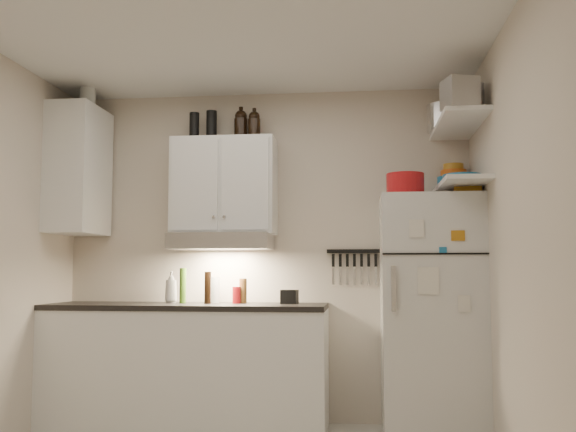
# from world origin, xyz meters

# --- Properties ---
(ceiling) EXTENTS (3.20, 3.00, 0.02)m
(ceiling) POSITION_xyz_m (0.00, 0.00, 2.61)
(ceiling) COLOR silver
(ceiling) RESTS_ON ground
(back_wall) EXTENTS (3.20, 0.02, 2.60)m
(back_wall) POSITION_xyz_m (0.00, 1.51, 1.30)
(back_wall) COLOR beige
(back_wall) RESTS_ON ground
(right_wall) EXTENTS (0.02, 3.00, 2.60)m
(right_wall) POSITION_xyz_m (1.61, 0.00, 1.30)
(right_wall) COLOR beige
(right_wall) RESTS_ON ground
(base_cabinet) EXTENTS (2.10, 0.60, 0.88)m
(base_cabinet) POSITION_xyz_m (-0.55, 1.20, 0.44)
(base_cabinet) COLOR white
(base_cabinet) RESTS_ON floor
(countertop) EXTENTS (2.10, 0.62, 0.04)m
(countertop) POSITION_xyz_m (-0.55, 1.20, 0.90)
(countertop) COLOR black
(countertop) RESTS_ON base_cabinet
(upper_cabinet) EXTENTS (0.80, 0.33, 0.75)m
(upper_cabinet) POSITION_xyz_m (-0.30, 1.33, 1.83)
(upper_cabinet) COLOR white
(upper_cabinet) RESTS_ON back_wall
(side_cabinet) EXTENTS (0.33, 0.55, 1.00)m
(side_cabinet) POSITION_xyz_m (-1.44, 1.20, 1.95)
(side_cabinet) COLOR white
(side_cabinet) RESTS_ON left_wall
(range_hood) EXTENTS (0.76, 0.46, 0.12)m
(range_hood) POSITION_xyz_m (-0.30, 1.27, 1.39)
(range_hood) COLOR silver
(range_hood) RESTS_ON back_wall
(fridge) EXTENTS (0.70, 0.68, 1.70)m
(fridge) POSITION_xyz_m (1.25, 1.16, 0.85)
(fridge) COLOR silver
(fridge) RESTS_ON floor
(shelf_hi) EXTENTS (0.30, 0.95, 0.03)m
(shelf_hi) POSITION_xyz_m (1.45, 1.02, 2.20)
(shelf_hi) COLOR white
(shelf_hi) RESTS_ON right_wall
(shelf_lo) EXTENTS (0.30, 0.95, 0.03)m
(shelf_lo) POSITION_xyz_m (1.45, 1.02, 1.76)
(shelf_lo) COLOR white
(shelf_lo) RESTS_ON right_wall
(knife_strip) EXTENTS (0.42, 0.02, 0.03)m
(knife_strip) POSITION_xyz_m (0.70, 1.49, 1.32)
(knife_strip) COLOR black
(knife_strip) RESTS_ON back_wall
(dutch_oven) EXTENTS (0.33, 0.33, 0.16)m
(dutch_oven) POSITION_xyz_m (1.07, 1.04, 1.78)
(dutch_oven) COLOR #AE1418
(dutch_oven) RESTS_ON fridge
(book_stack) EXTENTS (0.21, 0.25, 0.08)m
(book_stack) POSITION_xyz_m (1.50, 1.03, 1.74)
(book_stack) COLOR #B37216
(book_stack) RESTS_ON fridge
(spice_jar) EXTENTS (0.08, 0.08, 0.11)m
(spice_jar) POSITION_xyz_m (1.37, 1.16, 1.76)
(spice_jar) COLOR silver
(spice_jar) RESTS_ON fridge
(stock_pot) EXTENTS (0.34, 0.34, 0.20)m
(stock_pot) POSITION_xyz_m (1.40, 1.31, 2.32)
(stock_pot) COLOR silver
(stock_pot) RESTS_ON shelf_hi
(tin_a) EXTENTS (0.28, 0.27, 0.23)m
(tin_a) POSITION_xyz_m (1.49, 0.90, 2.33)
(tin_a) COLOR #AAAAAD
(tin_a) RESTS_ON shelf_hi
(tin_b) EXTENTS (0.25, 0.25, 0.20)m
(tin_b) POSITION_xyz_m (1.41, 0.64, 2.31)
(tin_b) COLOR #AAAAAD
(tin_b) RESTS_ON shelf_hi
(bowl_teal) EXTENTS (0.25, 0.25, 0.10)m
(bowl_teal) POSITION_xyz_m (1.46, 1.36, 1.82)
(bowl_teal) COLOR #1C679A
(bowl_teal) RESTS_ON shelf_lo
(bowl_orange) EXTENTS (0.20, 0.20, 0.06)m
(bowl_orange) POSITION_xyz_m (1.47, 1.41, 1.90)
(bowl_orange) COLOR #DC5C14
(bowl_orange) RESTS_ON bowl_teal
(bowl_yellow) EXTENTS (0.15, 0.15, 0.05)m
(bowl_yellow) POSITION_xyz_m (1.47, 1.41, 1.96)
(bowl_yellow) COLOR #BA7F20
(bowl_yellow) RESTS_ON bowl_orange
(plates) EXTENTS (0.35, 0.35, 0.07)m
(plates) POSITION_xyz_m (1.47, 1.03, 1.81)
(plates) COLOR #1C679A
(plates) RESTS_ON shelf_lo
(growler_a) EXTENTS (0.14, 0.14, 0.25)m
(growler_a) POSITION_xyz_m (-0.19, 1.41, 2.33)
(growler_a) COLOR black
(growler_a) RESTS_ON upper_cabinet
(growler_b) EXTENTS (0.13, 0.13, 0.23)m
(growler_b) POSITION_xyz_m (-0.07, 1.36, 2.32)
(growler_b) COLOR black
(growler_b) RESTS_ON upper_cabinet
(thermos_a) EXTENTS (0.11, 0.11, 0.24)m
(thermos_a) POSITION_xyz_m (-0.42, 1.39, 2.32)
(thermos_a) COLOR black
(thermos_a) RESTS_ON upper_cabinet
(thermos_b) EXTENTS (0.09, 0.09, 0.22)m
(thermos_b) POSITION_xyz_m (-0.55, 1.36, 2.31)
(thermos_b) COLOR black
(thermos_b) RESTS_ON upper_cabinet
(side_jar) EXTENTS (0.12, 0.12, 0.16)m
(side_jar) POSITION_xyz_m (-1.37, 1.18, 2.53)
(side_jar) COLOR silver
(side_jar) RESTS_ON side_cabinet
(soap_bottle) EXTENTS (0.13, 0.13, 0.27)m
(soap_bottle) POSITION_xyz_m (-0.71, 1.33, 1.06)
(soap_bottle) COLOR white
(soap_bottle) RESTS_ON countertop
(pepper_mill) EXTENTS (0.07, 0.07, 0.19)m
(pepper_mill) POSITION_xyz_m (-0.14, 1.32, 1.01)
(pepper_mill) COLOR brown
(pepper_mill) RESTS_ON countertop
(oil_bottle) EXTENTS (0.05, 0.05, 0.27)m
(oil_bottle) POSITION_xyz_m (-0.60, 1.26, 1.05)
(oil_bottle) COLOR #406D1B
(oil_bottle) RESTS_ON countertop
(vinegar_bottle) EXTENTS (0.06, 0.06, 0.24)m
(vinegar_bottle) POSITION_xyz_m (-0.40, 1.21, 1.04)
(vinegar_bottle) COLOR black
(vinegar_bottle) RESTS_ON countertop
(clear_bottle) EXTENTS (0.07, 0.07, 0.20)m
(clear_bottle) POSITION_xyz_m (-0.37, 1.36, 1.02)
(clear_bottle) COLOR silver
(clear_bottle) RESTS_ON countertop
(red_jar) EXTENTS (0.07, 0.07, 0.13)m
(red_jar) POSITION_xyz_m (-0.19, 1.27, 0.98)
(red_jar) COLOR #AE1418
(red_jar) RESTS_ON countertop
(caddy) EXTENTS (0.13, 0.11, 0.10)m
(caddy) POSITION_xyz_m (0.22, 1.27, 0.97)
(caddy) COLOR black
(caddy) RESTS_ON countertop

